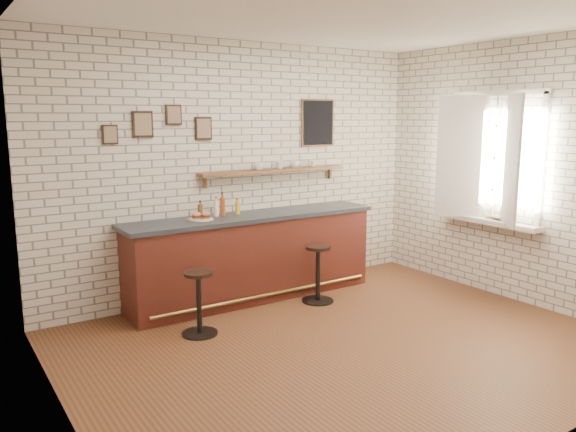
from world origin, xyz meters
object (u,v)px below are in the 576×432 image
bar_counter (253,256)px  book_upper (492,217)px  sandwich_plate (200,219)px  shelf_cup_d (313,163)px  shelf_cup_c (295,164)px  book_lower (492,219)px  shelf_cup_b (280,165)px  bitters_bottle_white (216,208)px  ciabatta_sandwich (201,215)px  condiment_bottle_yellow (237,207)px  bitters_bottle_brown (200,211)px  bitters_bottle_amber (223,206)px  bar_stool_left (199,301)px  shelf_cup_a (259,166)px  bar_stool_right (318,272)px

bar_counter → book_upper: (2.41, -1.47, 0.45)m
sandwich_plate → shelf_cup_d: size_ratio=3.16×
shelf_cup_c → book_lower: (1.69, -1.68, -0.61)m
sandwich_plate → shelf_cup_d: 1.75m
shelf_cup_b → book_upper: (1.90, -1.67, -0.59)m
shelf_cup_d → sandwich_plate: bearing=178.3°
bitters_bottle_white → book_lower: bearing=-29.6°
bitters_bottle_white → ciabatta_sandwich: bearing=-156.2°
bar_counter → condiment_bottle_yellow: 0.61m
sandwich_plate → bitters_bottle_brown: 0.14m
bitters_bottle_white → bitters_bottle_amber: 0.08m
shelf_cup_b → shelf_cup_d: size_ratio=1.12×
bitters_bottle_white → shelf_cup_d: shelf_cup_d is taller
bar_stool_left → shelf_cup_c: 2.30m
sandwich_plate → condiment_bottle_yellow: (0.52, 0.10, 0.07)m
ciabatta_sandwich → shelf_cup_a: (0.85, 0.18, 0.49)m
book_lower → book_upper: size_ratio=0.90×
condiment_bottle_yellow → shelf_cup_d: (1.14, 0.08, 0.45)m
bar_stool_right → bitters_bottle_brown: bearing=150.6°
bar_stool_left → book_upper: book_upper is taller
bitters_bottle_brown → bitters_bottle_white: bitters_bottle_white is taller
ciabatta_sandwich → shelf_cup_d: size_ratio=2.59×
condiment_bottle_yellow → shelf_cup_a: 0.58m
bitters_bottle_amber → book_lower: size_ratio=1.36×
book_lower → bitters_bottle_white: bearing=135.5°
bar_counter → book_lower: bearing=-31.5°
bar_counter → shelf_cup_b: size_ratio=31.31×
shelf_cup_c → book_upper: bearing=-145.2°
bar_counter → condiment_bottle_yellow: size_ratio=16.96×
bitters_bottle_brown → shelf_cup_b: 1.20m
bar_counter → shelf_cup_a: shelf_cup_a is taller
bitters_bottle_amber → condiment_bottle_yellow: 0.20m
shelf_cup_d → book_upper: (1.40, -1.67, -0.58)m
bitters_bottle_white → bar_counter: bearing=-16.9°
bar_stool_right → bitters_bottle_amber: bearing=143.5°
bitters_bottle_amber → bitters_bottle_white: bearing=180.0°
bar_stool_right → shelf_cup_d: bearing=58.4°
shelf_cup_c → ciabatta_sandwich: bearing=87.1°
bar_stool_left → book_lower: size_ratio=3.25×
sandwich_plate → condiment_bottle_yellow: 0.53m
bitters_bottle_white → condiment_bottle_yellow: bitters_bottle_white is taller
bar_counter → bitters_bottle_brown: bitters_bottle_brown is taller
condiment_bottle_yellow → shelf_cup_b: 0.79m
shelf_cup_d → book_upper: bearing=-57.9°
bitters_bottle_white → shelf_cup_c: shelf_cup_c is taller
sandwich_plate → book_upper: size_ratio=1.28×
bar_stool_left → book_upper: (3.43, -0.78, 0.61)m
bitters_bottle_brown → book_lower: 3.42m
bitters_bottle_brown → bitters_bottle_amber: size_ratio=0.73×
bitters_bottle_white → book_upper: 3.24m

